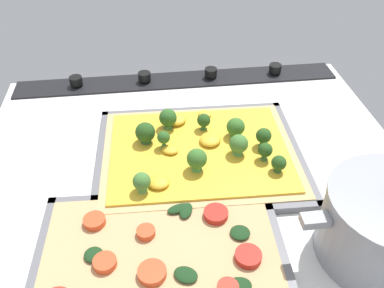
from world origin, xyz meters
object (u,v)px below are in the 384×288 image
(baking_tray_back, at_px, (161,252))
(veggie_pizza_back, at_px, (161,250))
(broccoli_pizza, at_px, (199,150))
(baking_tray_front, at_px, (199,156))

(baking_tray_back, height_order, veggie_pizza_back, veggie_pizza_back)
(broccoli_pizza, xyz_separation_m, baking_tray_back, (0.08, 0.19, -0.01))
(baking_tray_back, bearing_deg, broccoli_pizza, -112.49)
(baking_tray_front, xyz_separation_m, baking_tray_back, (0.08, 0.19, 0.00))
(baking_tray_front, xyz_separation_m, veggie_pizza_back, (0.08, 0.20, 0.01))
(broccoli_pizza, bearing_deg, baking_tray_back, 67.51)
(broccoli_pizza, distance_m, veggie_pizza_back, 0.21)
(baking_tray_front, distance_m, veggie_pizza_back, 0.21)
(baking_tray_front, height_order, broccoli_pizza, broccoli_pizza)
(baking_tray_front, bearing_deg, veggie_pizza_back, 67.90)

